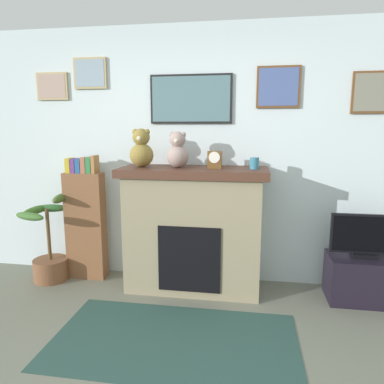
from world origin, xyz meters
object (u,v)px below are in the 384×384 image
Objects in this scene: candle_jar at (254,163)px; teddy_bear_tan at (141,150)px; potted_plant at (49,252)px; bookshelf at (86,222)px; mantel_clock at (215,160)px; fireplace at (194,228)px; tv_stand at (361,279)px; television at (365,237)px; teddy_bear_cream at (178,152)px.

teddy_bear_tan reaches higher than candle_jar.
candle_jar is at bearing 1.30° from potted_plant.
mantel_clock is (1.37, -0.09, 0.68)m from bookshelf.
mantel_clock is at bearing -0.09° from teddy_bear_tan.
bookshelf is 1.01m from teddy_bear_tan.
teddy_bear_tan is at bearing 179.91° from mantel_clock.
potted_plant is 2.49× the size of teddy_bear_tan.
bookshelf is at bearing 177.14° from candle_jar.
fireplace is 1.17m from bookshelf.
television reaches higher than tv_stand.
potted_plant is 1.51× the size of television.
potted_plant is 1.48m from teddy_bear_tan.
teddy_bear_tan reaches higher than television.
potted_plant reaches higher than television.
potted_plant is 5.70× the size of mantel_clock.
potted_plant is 3.11m from tv_stand.
television is at bearing -90.00° from tv_stand.
television is 2.23m from teddy_bear_tan.
television is (1.58, -0.03, 0.01)m from fireplace.
teddy_bear_tan is at bearing -177.95° from fireplace.
fireplace is at bearing 6.85° from teddy_bear_cream.
mantel_clock is at bearing -179.75° from candle_jar.
fireplace is 0.92m from teddy_bear_tan.
bookshelf is at bearing 172.45° from teddy_bear_tan.
bookshelf is 3.56× the size of teddy_bear_tan.
candle_jar is 0.37m from mantel_clock.
tv_stand is 1.76m from mantel_clock.
candle_jar is 0.29× the size of teddy_bear_tan.
teddy_bear_cream is (-1.73, 0.01, 1.16)m from tv_stand.
candle_jar is 1.08m from teddy_bear_tan.
potted_plant is (-1.53, -0.07, -0.31)m from fireplace.
tv_stand is 2.40m from teddy_bear_tan.
mantel_clock is at bearing -3.69° from bookshelf.
candle_jar is at bearing 0.25° from mantel_clock.
teddy_bear_cream reaches higher than mantel_clock.
television is at bearing -0.83° from candle_jar.
potted_plant reaches higher than tv_stand.
mantel_clock is at bearing -0.19° from teddy_bear_cream.
tv_stand is 0.99× the size of television.
fireplace is 3.82× the size of teddy_bear_tan.
mantel_clock is 0.47× the size of teddy_bear_cream.
candle_jar is (-1.01, 0.01, 0.65)m from television.
teddy_bear_cream reaches higher than bookshelf.
potted_plant is (-0.36, -0.13, -0.31)m from bookshelf.
mantel_clock is (-0.37, -0.00, 0.03)m from candle_jar.
mantel_clock is 0.36m from teddy_bear_cream.
teddy_bear_tan is at bearing -179.97° from candle_jar.
fireplace is at bearing 178.23° from candle_jar.
mantel_clock is (-1.38, 0.01, 0.68)m from television.
candle_jar is (-1.01, 0.01, 1.06)m from tv_stand.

